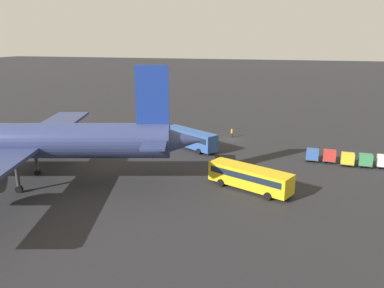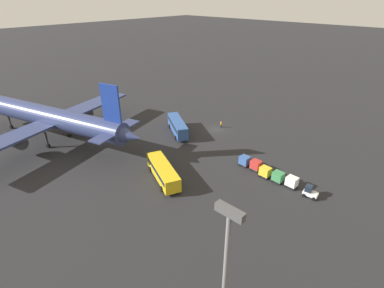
{
  "view_description": "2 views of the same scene",
  "coord_description": "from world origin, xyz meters",
  "views": [
    {
      "loc": [
        -12.19,
        70.82,
        19.18
      ],
      "look_at": [
        2.77,
        17.8,
        3.66
      ],
      "focal_mm": 35.0,
      "sensor_mm": 36.0,
      "label": 1
    },
    {
      "loc": [
        -43.0,
        55.31,
        31.39
      ],
      "look_at": [
        -6.38,
        16.02,
        4.02
      ],
      "focal_mm": 28.0,
      "sensor_mm": 36.0,
      "label": 2
    }
  ],
  "objects": [
    {
      "name": "cargo_cart_green",
      "position": [
        -23.1,
        10.78,
        1.19
      ],
      "size": [
        2.08,
        1.78,
        2.06
      ],
      "rotation": [
        0.0,
        0.0,
        -0.05
      ],
      "color": "#38383D",
      "rests_on": "ground"
    },
    {
      "name": "cargo_cart_red",
      "position": [
        -17.89,
        9.99,
        1.19
      ],
      "size": [
        2.08,
        1.78,
        2.06
      ],
      "rotation": [
        0.0,
        0.0,
        -0.05
      ],
      "color": "#38383D",
      "rests_on": "ground"
    },
    {
      "name": "airplane",
      "position": [
        23.85,
        31.13,
        6.01
      ],
      "size": [
        50.55,
        44.19,
        16.01
      ],
      "rotation": [
        0.0,
        0.0,
        0.28
      ],
      "color": "navy",
      "rests_on": "ground"
    },
    {
      "name": "cargo_cart_white",
      "position": [
        -25.71,
        10.6,
        1.19
      ],
      "size": [
        2.08,
        1.78,
        2.06
      ],
      "rotation": [
        0.0,
        0.0,
        -0.05
      ],
      "color": "#38383D",
      "rests_on": "ground"
    },
    {
      "name": "cargo_cart_yellow",
      "position": [
        -20.5,
        10.9,
        1.19
      ],
      "size": [
        2.08,
        1.78,
        2.06
      ],
      "rotation": [
        0.0,
        0.0,
        -0.05
      ],
      "color": "#38383D",
      "rests_on": "ground"
    },
    {
      "name": "ground_plane",
      "position": [
        0.0,
        0.0,
        0.0
      ],
      "size": [
        600.0,
        600.0,
        0.0
      ],
      "primitive_type": "plane",
      "color": "#232326"
    },
    {
      "name": "cargo_cart_blue",
      "position": [
        -15.28,
        10.04,
        1.19
      ],
      "size": [
        2.08,
        1.78,
        2.06
      ],
      "rotation": [
        0.0,
        0.0,
        -0.05
      ],
      "color": "#38383D",
      "rests_on": "ground"
    },
    {
      "name": "worker_person",
      "position": [
        -0.06,
        -1.76,
        0.87
      ],
      "size": [
        0.38,
        0.38,
        1.74
      ],
      "color": "#1E1E2D",
      "rests_on": "ground"
    },
    {
      "name": "shuttle_bus_near",
      "position": [
        5.74,
        8.24,
        2.02
      ],
      "size": [
        11.04,
        8.1,
        3.39
      ],
      "rotation": [
        0.0,
        0.0,
        -0.55
      ],
      "color": "#2D5199",
      "rests_on": "ground"
    },
    {
      "name": "shuttle_bus_far",
      "position": [
        -6.98,
        24.53,
        1.82
      ],
      "size": [
        11.6,
        7.23,
        3.01
      ],
      "rotation": [
        0.0,
        0.0,
        -0.41
      ],
      "color": "gold",
      "rests_on": "ground"
    }
  ]
}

